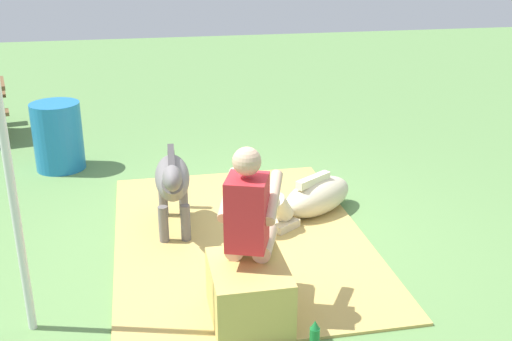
% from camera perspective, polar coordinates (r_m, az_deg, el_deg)
% --- Properties ---
extents(ground_plane, '(24.00, 24.00, 0.00)m').
position_cam_1_polar(ground_plane, '(5.84, -1.35, -6.22)').
color(ground_plane, '#608C4C').
extents(hay_patch, '(3.26, 2.30, 0.02)m').
position_cam_1_polar(hay_patch, '(5.82, -1.47, -6.16)').
color(hay_patch, tan).
rests_on(hay_patch, ground).
extents(hay_bale, '(0.68, 0.55, 0.45)m').
position_cam_1_polar(hay_bale, '(4.59, -0.67, -11.23)').
color(hay_bale, tan).
rests_on(hay_bale, ground).
extents(person_seated, '(0.72, 0.55, 1.33)m').
position_cam_1_polar(person_seated, '(4.48, -0.58, -4.67)').
color(person_seated, '#D8AD8C').
rests_on(person_seated, ground).
extents(pony_standing, '(1.35, 0.36, 0.90)m').
position_cam_1_polar(pony_standing, '(5.75, -7.71, -0.95)').
color(pony_standing, slate).
rests_on(pony_standing, ground).
extents(pony_lying, '(0.98, 1.26, 0.42)m').
position_cam_1_polar(pony_lying, '(6.22, 5.12, -2.57)').
color(pony_lying, beige).
rests_on(pony_lying, ground).
extents(soda_bottle, '(0.07, 0.07, 0.28)m').
position_cam_1_polar(soda_bottle, '(4.30, 5.41, -15.21)').
color(soda_bottle, '#197233').
rests_on(soda_bottle, ground).
extents(water_barrel, '(0.58, 0.58, 0.81)m').
position_cam_1_polar(water_barrel, '(7.74, -17.77, 3.02)').
color(water_barrel, '#1E72B2').
rests_on(water_barrel, ground).
extents(tent_pole_left, '(0.06, 0.06, 2.59)m').
position_cam_1_polar(tent_pole_left, '(4.33, -21.93, 0.91)').
color(tent_pole_left, silver).
rests_on(tent_pole_left, ground).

